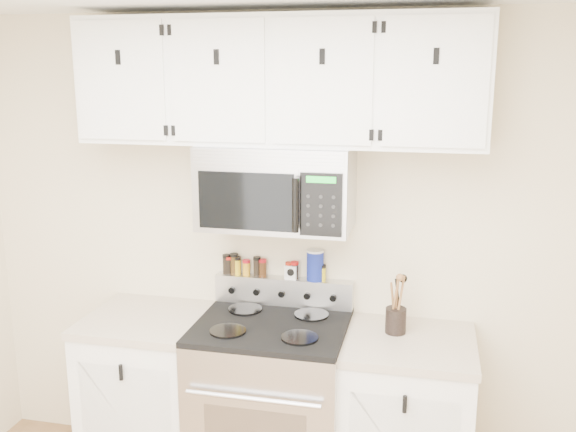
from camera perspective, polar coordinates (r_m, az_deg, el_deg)
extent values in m
cube|color=beige|center=(3.48, -0.25, -3.00)|extent=(3.50, 0.01, 2.50)
cube|color=#B7B7BA|center=(3.51, -1.47, -16.95)|extent=(0.76, 0.65, 0.92)
cube|color=black|center=(3.29, -1.52, -9.77)|extent=(0.76, 0.65, 0.03)
cube|color=#B7B7BA|center=(3.52, -0.38, -6.67)|extent=(0.76, 0.08, 0.15)
cylinder|color=black|center=(3.20, -5.37, -10.14)|extent=(0.18, 0.18, 0.01)
cylinder|color=black|center=(3.12, 1.05, -10.76)|extent=(0.18, 0.18, 0.01)
cylinder|color=black|center=(3.47, -3.82, -8.26)|extent=(0.18, 0.18, 0.01)
cylinder|color=black|center=(3.39, 2.10, -8.76)|extent=(0.18, 0.18, 0.01)
cube|color=white|center=(3.75, -12.05, -15.51)|extent=(0.62, 0.60, 0.88)
cube|color=tan|center=(3.55, -12.40, -8.97)|extent=(0.64, 0.62, 0.04)
cube|color=white|center=(3.46, 10.38, -18.05)|extent=(0.62, 0.60, 0.88)
cube|color=tan|center=(3.24, 10.72, -11.06)|extent=(0.64, 0.62, 0.04)
cube|color=#9E9EA3|center=(3.22, -1.00, 2.63)|extent=(0.76, 0.38, 0.42)
cube|color=#B7B7BA|center=(3.01, -1.91, 5.16)|extent=(0.73, 0.01, 0.08)
cube|color=black|center=(3.07, -3.77, 1.31)|extent=(0.47, 0.01, 0.28)
cube|color=black|center=(2.99, 2.96, 1.00)|extent=(0.20, 0.01, 0.30)
cylinder|color=black|center=(2.97, 0.66, 0.96)|extent=(0.03, 0.03, 0.26)
cube|color=white|center=(3.19, -0.93, 11.92)|extent=(2.00, 0.33, 0.62)
cube|color=white|center=(3.30, -14.71, 11.54)|extent=(0.46, 0.01, 0.57)
cube|color=black|center=(3.29, -14.89, 13.48)|extent=(0.02, 0.01, 0.07)
cube|color=white|center=(3.10, -6.29, 11.81)|extent=(0.46, 0.01, 0.57)
cube|color=black|center=(3.09, -6.39, 13.88)|extent=(0.03, 0.01, 0.07)
cube|color=white|center=(2.98, 3.05, 11.83)|extent=(0.46, 0.01, 0.57)
cube|color=black|center=(2.97, 3.05, 13.98)|extent=(0.03, 0.01, 0.07)
cube|color=white|center=(2.93, 12.93, 11.51)|extent=(0.46, 0.01, 0.57)
cube|color=black|center=(2.92, 13.04, 13.69)|extent=(0.02, 0.01, 0.07)
cylinder|color=black|center=(3.28, 9.55, -9.15)|extent=(0.10, 0.10, 0.13)
cylinder|color=brown|center=(3.24, 9.62, -7.53)|extent=(0.01, 0.01, 0.24)
cylinder|color=brown|center=(3.23, 9.92, -7.46)|extent=(0.01, 0.01, 0.26)
cylinder|color=brown|center=(3.25, 9.32, -7.60)|extent=(0.01, 0.01, 0.22)
cylinder|color=black|center=(3.26, 9.78, -7.50)|extent=(0.01, 0.01, 0.23)
cylinder|color=brown|center=(3.23, 9.45, -7.55)|extent=(0.01, 0.01, 0.25)
cube|color=silver|center=(3.47, 0.34, -4.97)|extent=(0.07, 0.06, 0.08)
cylinder|color=navy|center=(3.44, 2.43, -4.46)|extent=(0.09, 0.09, 0.16)
cylinder|color=white|center=(3.41, 2.44, -3.11)|extent=(0.09, 0.09, 0.01)
cylinder|color=black|center=(3.57, -5.48, -4.41)|extent=(0.04, 0.04, 0.09)
cylinder|color=black|center=(3.55, -5.50, -3.57)|extent=(0.04, 0.04, 0.02)
cylinder|color=black|center=(3.56, -5.26, -4.50)|extent=(0.04, 0.04, 0.08)
cylinder|color=#B1170D|center=(3.55, -5.28, -3.72)|extent=(0.04, 0.04, 0.02)
cylinder|color=#412C0F|center=(3.55, -4.80, -4.39)|extent=(0.04, 0.04, 0.10)
cylinder|color=black|center=(3.53, -4.82, -3.47)|extent=(0.04, 0.04, 0.02)
cylinder|color=gold|center=(3.55, -4.53, -4.55)|extent=(0.04, 0.04, 0.08)
cylinder|color=black|center=(3.53, -4.55, -3.77)|extent=(0.04, 0.04, 0.02)
cylinder|color=orange|center=(3.54, -3.72, -4.71)|extent=(0.04, 0.04, 0.07)
cylinder|color=#A40C19|center=(3.52, -3.73, -4.03)|extent=(0.04, 0.04, 0.02)
cylinder|color=black|center=(3.52, -2.78, -4.62)|extent=(0.04, 0.04, 0.09)
cylinder|color=black|center=(3.50, -2.79, -3.78)|extent=(0.04, 0.04, 0.02)
cylinder|color=#3C210E|center=(3.51, -2.26, -4.75)|extent=(0.04, 0.04, 0.08)
cylinder|color=maroon|center=(3.50, -2.27, -3.99)|extent=(0.04, 0.04, 0.02)
cylinder|color=yellow|center=(3.48, 0.08, -4.97)|extent=(0.04, 0.04, 0.07)
cylinder|color=#9A1B0B|center=(3.46, 0.08, -4.25)|extent=(0.04, 0.04, 0.02)
cylinder|color=black|center=(3.47, 0.60, -4.96)|extent=(0.04, 0.04, 0.08)
cylinder|color=#AF0E0D|center=(3.46, 0.60, -4.20)|extent=(0.04, 0.04, 0.02)
cylinder|color=#3C210E|center=(3.45, 2.12, -5.03)|extent=(0.04, 0.04, 0.08)
cylinder|color=black|center=(3.44, 2.12, -4.23)|extent=(0.04, 0.04, 0.02)
cylinder|color=gold|center=(3.44, 3.06, -5.18)|extent=(0.04, 0.04, 0.07)
cylinder|color=black|center=(3.43, 3.07, -4.48)|extent=(0.04, 0.04, 0.02)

